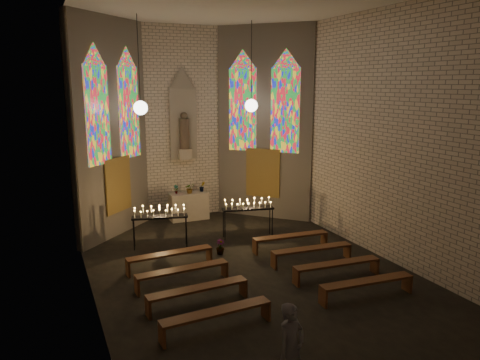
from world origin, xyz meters
The scene contains 18 objects.
floor centered at (0.00, 0.00, 0.00)m, with size 12.00×12.00×0.00m, color black.
room centered at (0.00, 3.37, 3.72)m, with size 8.22×12.43×7.00m.
altar centered at (0.00, 5.45, 0.50)m, with size 1.40×0.60×1.00m, color #AA9D8B.
flower_vase_left centered at (-0.44, 5.53, 1.17)m, with size 0.18×0.12×0.33m, color #4C723F.
flower_vase_center centered at (0.04, 5.39, 1.19)m, with size 0.34×0.30×0.38m, color #4C723F.
flower_vase_right centered at (0.55, 5.49, 1.19)m, with size 0.21×0.17×0.38m, color #4C723F.
aisle_flower_pot centered at (-0.23, 1.61, 0.22)m, with size 0.25×0.25×0.44m, color #4C723F.
votive_stand_left centered at (-1.70, 2.91, 1.06)m, with size 1.73×0.78×1.24m.
votive_stand_right centered at (1.16, 2.72, 1.06)m, with size 1.72×0.73×1.23m.
pew_left_0 centered at (-1.87, 1.15, 0.37)m, with size 2.38×0.48×0.45m.
pew_right_0 centered at (1.87, 1.15, 0.37)m, with size 2.38×0.48×0.45m.
pew_left_1 centered at (-1.87, -0.05, 0.37)m, with size 2.38×0.48×0.45m.
pew_right_1 centered at (1.87, -0.05, 0.37)m, with size 2.38×0.48×0.45m.
pew_left_2 centered at (-1.87, -1.25, 0.37)m, with size 2.38×0.48×0.45m.
pew_right_2 centered at (1.87, -1.25, 0.37)m, with size 2.38×0.48×0.45m.
pew_left_3 centered at (-1.87, -2.45, 0.37)m, with size 2.38×0.48×0.45m.
pew_right_3 centered at (1.87, -2.45, 0.37)m, with size 2.38×0.48×0.45m.
visitor centered at (-1.44, -4.71, 0.77)m, with size 0.56×0.37×1.54m, color #55545F.
Camera 1 is at (-4.89, -10.63, 4.95)m, focal length 35.00 mm.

